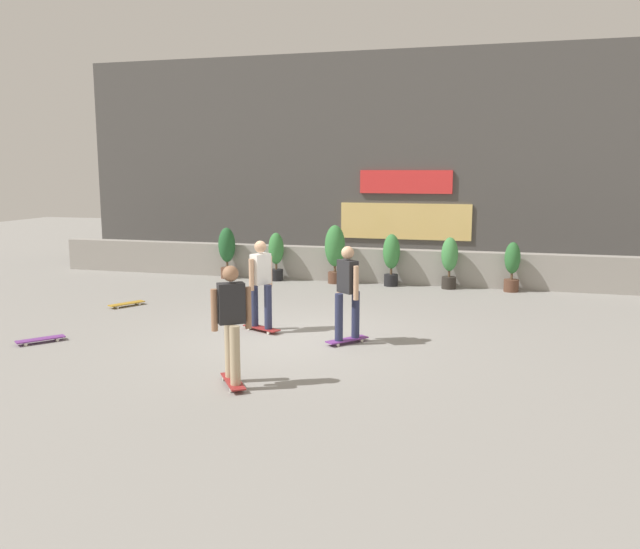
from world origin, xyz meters
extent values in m
plane|color=gray|center=(0.00, 0.00, 0.00)|extent=(48.00, 48.00, 0.00)
cube|color=gray|center=(0.00, 6.00, 0.45)|extent=(18.00, 0.40, 0.90)
cube|color=#4C4947|center=(0.00, 10.00, 3.25)|extent=(20.00, 2.00, 6.50)
cube|color=#F23333|center=(0.65, 8.96, 2.60)|extent=(2.80, 0.08, 0.70)
cube|color=#F2CC72|center=(0.65, 8.97, 1.40)|extent=(4.00, 0.06, 1.10)
cylinder|color=brown|center=(-3.77, 5.55, 0.15)|extent=(0.36, 0.36, 0.30)
cylinder|color=brown|center=(-3.77, 5.55, 0.38)|extent=(0.06, 0.06, 0.15)
ellipsoid|color=#235B2D|center=(-3.77, 5.55, 0.92)|extent=(0.46, 0.46, 0.95)
cylinder|color=black|center=(-2.34, 5.55, 0.15)|extent=(0.36, 0.36, 0.30)
cylinder|color=brown|center=(-2.34, 5.55, 0.38)|extent=(0.06, 0.06, 0.15)
ellipsoid|color=#387F3D|center=(-2.34, 5.55, 0.87)|extent=(0.41, 0.41, 0.85)
cylinder|color=brown|center=(-0.70, 5.55, 0.15)|extent=(0.36, 0.36, 0.30)
cylinder|color=brown|center=(-0.70, 5.55, 0.38)|extent=(0.06, 0.06, 0.15)
ellipsoid|color=#387F3D|center=(-0.70, 5.55, 0.99)|extent=(0.53, 0.53, 1.09)
cylinder|color=black|center=(0.79, 5.55, 0.15)|extent=(0.36, 0.36, 0.30)
cylinder|color=brown|center=(0.79, 5.55, 0.38)|extent=(0.06, 0.06, 0.15)
ellipsoid|color=#387F3D|center=(0.79, 5.55, 0.90)|extent=(0.44, 0.44, 0.89)
cylinder|color=#2D2823|center=(2.26, 5.55, 0.15)|extent=(0.36, 0.36, 0.30)
cylinder|color=brown|center=(2.26, 5.55, 0.38)|extent=(0.06, 0.06, 0.15)
ellipsoid|color=#428C47|center=(2.26, 5.55, 0.88)|extent=(0.42, 0.42, 0.85)
cylinder|color=brown|center=(3.78, 5.55, 0.15)|extent=(0.36, 0.36, 0.30)
cylinder|color=brown|center=(3.78, 5.55, 0.38)|extent=(0.06, 0.06, 0.15)
ellipsoid|color=#2D6B33|center=(3.78, 5.55, 0.84)|extent=(0.38, 0.38, 0.77)
cube|color=maroon|center=(-0.77, 0.20, 0.07)|extent=(0.81, 0.52, 0.02)
cylinder|color=silver|center=(-1.04, 0.23, 0.03)|extent=(0.06, 0.05, 0.06)
cylinder|color=silver|center=(-0.97, 0.38, 0.03)|extent=(0.06, 0.05, 0.06)
cylinder|color=silver|center=(-0.57, 0.01, 0.03)|extent=(0.06, 0.05, 0.06)
cylinder|color=silver|center=(-0.50, 0.16, 0.03)|extent=(0.06, 0.05, 0.06)
cylinder|color=#282D4C|center=(-0.94, 0.27, 0.49)|extent=(0.14, 0.14, 0.82)
cylinder|color=#282D4C|center=(-0.61, 0.12, 0.49)|extent=(0.14, 0.14, 0.82)
cube|color=white|center=(-0.77, 0.20, 1.18)|extent=(0.33, 0.41, 0.56)
sphere|color=tan|center=(-0.77, 0.20, 1.59)|extent=(0.22, 0.22, 0.22)
cylinder|color=tan|center=(-0.87, -0.02, 1.10)|extent=(0.09, 0.09, 0.58)
cylinder|color=tan|center=(-0.67, 0.41, 1.10)|extent=(0.09, 0.09, 0.58)
cube|color=maroon|center=(-0.08, -2.80, 0.07)|extent=(0.62, 0.77, 0.02)
cylinder|color=silver|center=(-0.29, -2.63, 0.03)|extent=(0.06, 0.06, 0.06)
cylinder|color=silver|center=(-0.16, -2.54, 0.03)|extent=(0.06, 0.06, 0.06)
cylinder|color=silver|center=(0.00, -3.06, 0.03)|extent=(0.06, 0.06, 0.06)
cylinder|color=silver|center=(0.13, -2.97, 0.03)|extent=(0.06, 0.06, 0.06)
cylinder|color=tan|center=(-0.18, -2.65, 0.49)|extent=(0.14, 0.14, 0.82)
cylinder|color=tan|center=(0.02, -2.95, 0.49)|extent=(0.14, 0.14, 0.82)
cube|color=#262628|center=(-0.08, -2.80, 1.18)|extent=(0.41, 0.37, 0.56)
sphere|color=#9E7051|center=(-0.08, -2.80, 1.59)|extent=(0.22, 0.22, 0.22)
cylinder|color=#9E7051|center=(-0.27, -2.93, 1.10)|extent=(0.09, 0.09, 0.58)
cylinder|color=#9E7051|center=(0.11, -2.66, 1.10)|extent=(0.09, 0.09, 0.58)
cube|color=#72338C|center=(0.96, -0.20, 0.07)|extent=(0.67, 0.74, 0.02)
cylinder|color=silver|center=(1.06, 0.05, 0.03)|extent=(0.06, 0.06, 0.06)
cylinder|color=silver|center=(1.18, -0.06, 0.03)|extent=(0.06, 0.06, 0.06)
cylinder|color=silver|center=(0.73, -0.35, 0.03)|extent=(0.06, 0.06, 0.06)
cylinder|color=silver|center=(0.85, -0.46, 0.03)|extent=(0.06, 0.06, 0.06)
cylinder|color=#282D4C|center=(1.07, -0.07, 0.49)|extent=(0.14, 0.14, 0.82)
cylinder|color=#282D4C|center=(0.84, -0.34, 0.49)|extent=(0.14, 0.14, 0.82)
cube|color=#262628|center=(0.96, -0.20, 1.18)|extent=(0.40, 0.38, 0.56)
sphere|color=tan|center=(0.96, -0.20, 1.59)|extent=(0.22, 0.22, 0.22)
cylinder|color=tan|center=(0.77, -0.05, 1.10)|extent=(0.09, 0.09, 0.58)
cylinder|color=tan|center=(1.14, -0.35, 1.10)|extent=(0.09, 0.09, 0.58)
cube|color=#72338C|center=(-4.20, -1.58, 0.07)|extent=(0.66, 0.75, 0.02)
cylinder|color=silver|center=(-4.30, -1.83, 0.03)|extent=(0.06, 0.06, 0.06)
cylinder|color=silver|center=(-4.42, -1.73, 0.03)|extent=(0.06, 0.06, 0.06)
cylinder|color=silver|center=(-3.97, -1.43, 0.03)|extent=(0.06, 0.06, 0.06)
cylinder|color=silver|center=(-4.10, -1.33, 0.03)|extent=(0.06, 0.06, 0.06)
cube|color=#BF8C26|center=(-4.41, 1.49, 0.07)|extent=(0.57, 0.80, 0.02)
cylinder|color=silver|center=(-4.47, 1.22, 0.03)|extent=(0.05, 0.06, 0.06)
cylinder|color=silver|center=(-4.61, 1.30, 0.03)|extent=(0.05, 0.06, 0.06)
cylinder|color=silver|center=(-4.21, 1.68, 0.03)|extent=(0.05, 0.06, 0.06)
cylinder|color=silver|center=(-4.35, 1.76, 0.03)|extent=(0.05, 0.06, 0.06)
camera|label=1|loc=(3.38, -10.83, 2.99)|focal=36.38mm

